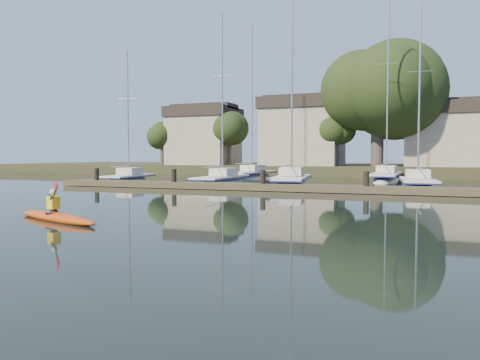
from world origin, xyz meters
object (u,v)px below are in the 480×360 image
(dock, at_px, (312,188))
(sailboat_0, at_px, (128,185))
(sailboat_2, at_px, (291,189))
(sailboat_6, at_px, (386,183))
(kayak, at_px, (56,215))
(sailboat_5, at_px, (251,181))
(sailboat_3, at_px, (418,191))
(sailboat_1, at_px, (221,187))

(dock, bearing_deg, sailboat_0, 165.50)
(sailboat_2, height_order, sailboat_6, sailboat_6)
(kayak, relative_size, sailboat_5, 0.29)
(sailboat_6, bearing_deg, sailboat_5, -175.47)
(kayak, bearing_deg, sailboat_0, 138.13)
(sailboat_3, bearing_deg, sailboat_6, 101.63)
(sailboat_2, bearing_deg, dock, -69.09)
(sailboat_1, xyz_separation_m, sailboat_6, (10.76, 9.37, -0.01))
(sailboat_2, distance_m, sailboat_3, 8.10)
(kayak, relative_size, dock, 0.13)
(sailboat_1, height_order, sailboat_3, sailboat_1)
(sailboat_1, xyz_separation_m, sailboat_2, (5.10, 0.14, -0.02))
(kayak, xyz_separation_m, dock, (5.16, 14.83, 0.03))
(dock, relative_size, sailboat_6, 2.07)
(sailboat_0, height_order, sailboat_3, sailboat_3)
(dock, relative_size, sailboat_2, 2.14)
(sailboat_0, xyz_separation_m, sailboat_2, (12.78, 0.46, -0.01))
(sailboat_2, xyz_separation_m, sailboat_6, (5.66, 9.23, 0.01))
(dock, distance_m, sailboat_0, 15.67)
(kayak, distance_m, sailboat_6, 29.66)
(dock, xyz_separation_m, sailboat_0, (-15.16, 3.92, -0.39))
(sailboat_1, height_order, sailboat_6, sailboat_6)
(sailboat_1, bearing_deg, dock, -29.77)
(sailboat_0, bearing_deg, sailboat_1, -4.01)
(sailboat_2, distance_m, sailboat_5, 10.56)
(kayak, height_order, sailboat_3, sailboat_3)
(sailboat_0, height_order, sailboat_2, sailboat_2)
(kayak, bearing_deg, sailboat_5, 116.54)
(sailboat_2, bearing_deg, sailboat_5, 116.58)
(sailboat_1, xyz_separation_m, sailboat_5, (-0.85, 8.87, -0.01))
(dock, height_order, sailboat_6, sailboat_6)
(kayak, relative_size, sailboat_1, 0.32)
(kayak, bearing_deg, dock, 90.88)
(kayak, relative_size, sailboat_2, 0.27)
(kayak, xyz_separation_m, sailboat_1, (-2.33, 19.07, -0.35))
(sailboat_0, height_order, sailboat_6, sailboat_6)
(sailboat_0, relative_size, sailboat_3, 0.88)
(sailboat_1, relative_size, sailboat_6, 0.82)
(dock, height_order, sailboat_5, sailboat_5)
(sailboat_3, bearing_deg, sailboat_1, 178.87)
(sailboat_5, bearing_deg, kayak, -78.54)
(sailboat_1, bearing_deg, kayak, -83.30)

